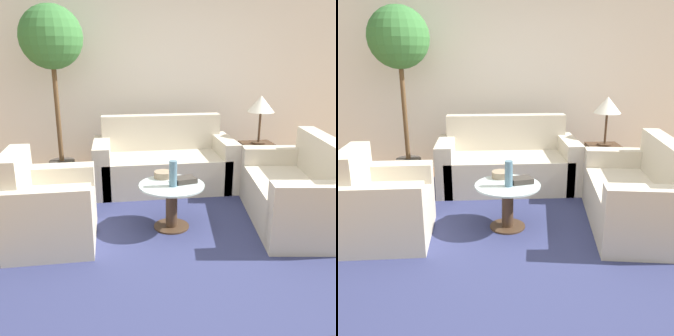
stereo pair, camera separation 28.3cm
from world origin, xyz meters
The scene contains 13 objects.
ground_plane centered at (0.00, 0.00, 0.00)m, with size 14.00×14.00×0.00m, color #8E603D.
wall_back centered at (0.00, 2.73, 1.30)m, with size 10.00×0.06×2.60m.
rug centered at (-0.06, 0.60, 0.00)m, with size 3.48×3.29×0.01m.
sofa_main centered at (0.02, 1.82, 0.30)m, with size 1.76×0.83×0.90m.
armchair centered at (-1.24, 0.47, 0.30)m, with size 0.77×0.86×0.87m.
loveseat centered at (1.25, 0.56, 0.30)m, with size 0.98×1.55×0.89m.
coffee_table centered at (-0.06, 0.60, 0.30)m, with size 0.65×0.65×0.46m.
side_table centered at (1.29, 1.82, 0.27)m, with size 0.42×0.42×0.53m.
table_lamp centered at (1.29, 1.82, 1.04)m, with size 0.35×0.35×0.63m.
potted_plant centered at (-1.30, 2.12, 1.73)m, with size 0.76×0.76×2.25m.
vase centered at (-0.05, 0.55, 0.59)m, with size 0.08×0.08×0.25m.
bowl centered at (-0.11, 0.81, 0.49)m, with size 0.19×0.19×0.07m.
book_stack centered at (0.08, 0.64, 0.49)m, with size 0.24×0.20×0.05m.
Camera 2 is at (-0.29, -2.82, 1.70)m, focal length 40.00 mm.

